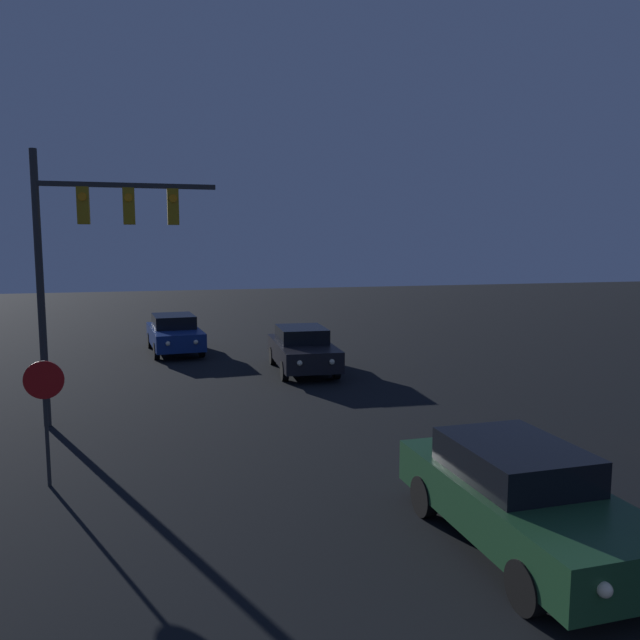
# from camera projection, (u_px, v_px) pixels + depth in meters

# --- Properties ---
(car_near) EXTENTS (2.01, 4.77, 1.56)m
(car_near) POSITION_uv_depth(u_px,v_px,m) (520.00, 496.00, 9.25)
(car_near) COLOR #1E4728
(car_near) RESTS_ON ground_plane
(car_mid) EXTENTS (2.18, 4.83, 1.56)m
(car_mid) POSITION_uv_depth(u_px,v_px,m) (302.00, 349.00, 22.15)
(car_mid) COLOR black
(car_mid) RESTS_ON ground_plane
(car_far) EXTENTS (2.27, 4.85, 1.56)m
(car_far) POSITION_uv_depth(u_px,v_px,m) (174.00, 333.00, 25.97)
(car_far) COLOR navy
(car_far) RESTS_ON ground_plane
(traffic_signal_mast) EXTENTS (4.36, 0.30, 6.77)m
(traffic_signal_mast) POSITION_uv_depth(u_px,v_px,m) (90.00, 241.00, 15.31)
(traffic_signal_mast) COLOR #2D2D2D
(traffic_signal_mast) RESTS_ON ground_plane
(stop_sign) EXTENTS (0.71, 0.07, 2.39)m
(stop_sign) POSITION_uv_depth(u_px,v_px,m) (45.00, 399.00, 11.50)
(stop_sign) COLOR #2D2D2D
(stop_sign) RESTS_ON ground_plane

